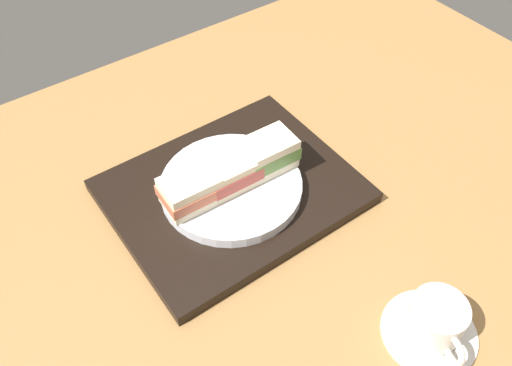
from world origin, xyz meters
TOP-DOWN VIEW (x-y plane):
  - ground_plane at (0.00, 0.00)cm, footprint 140.00×100.00cm
  - serving_tray at (3.04, -5.99)cm, footprint 36.80×29.65cm
  - sandwich_plate at (3.50, -5.43)cm, footprint 21.98×21.98cm
  - sandwich_near at (-3.40, -5.15)cm, footprint 8.61×6.18cm
  - sandwich_middle at (3.50, -5.43)cm, footprint 8.56×6.31cm
  - sandwich_far at (10.39, -5.72)cm, footprint 8.62×6.37cm
  - coffee_cup at (-4.46, 28.66)cm, footprint 12.45×12.45cm

SIDE VIEW (x-z plane):
  - ground_plane at x=0.00cm, z-range -3.00..0.00cm
  - serving_tray at x=3.04cm, z-range 0.00..2.06cm
  - coffee_cup at x=-4.46cm, z-range -0.41..6.29cm
  - sandwich_plate at x=3.50cm, z-range 2.06..3.85cm
  - sandwich_middle at x=3.50cm, z-range 3.85..8.47cm
  - sandwich_far at x=10.39cm, z-range 3.85..8.68cm
  - sandwich_near at x=-3.40cm, z-range 3.85..9.15cm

